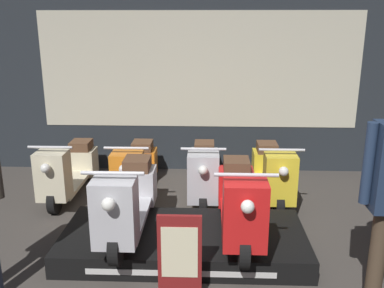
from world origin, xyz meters
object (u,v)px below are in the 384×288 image
object	(u,v)px
scooter_backrow_1	(136,171)
scooter_backrow_3	(272,173)
scooter_display_left	(128,200)
price_sign_board	(180,257)
scooter_backrow_2	(204,172)
scooter_backrow_0	(69,170)
scooter_display_right	(240,201)

from	to	relation	value
scooter_backrow_1	scooter_backrow_3	distance (m)	1.80
scooter_display_left	price_sign_board	size ratio (longest dim) A/B	2.15
scooter_display_left	scooter_backrow_2	distance (m)	1.63
scooter_backrow_0	scooter_display_right	bearing A→B (deg)	-33.70
scooter_display_left	scooter_backrow_3	world-z (taller)	scooter_display_left
scooter_backrow_1	price_sign_board	bearing A→B (deg)	-71.60
scooter_backrow_0	price_sign_board	bearing A→B (deg)	-53.38
price_sign_board	scooter_backrow_2	bearing A→B (deg)	85.54
scooter_backrow_3	scooter_display_left	bearing A→B (deg)	-138.44
scooter_display_right	scooter_backrow_0	bearing A→B (deg)	146.30
scooter_display_right	scooter_backrow_1	bearing A→B (deg)	131.25
scooter_display_left	price_sign_board	world-z (taller)	scooter_display_left
scooter_backrow_2	scooter_backrow_3	world-z (taller)	same
scooter_display_right	price_sign_board	bearing A→B (deg)	-125.84
scooter_display_left	price_sign_board	bearing A→B (deg)	-53.10
scooter_display_right	scooter_backrow_3	world-z (taller)	scooter_display_right
scooter_display_right	scooter_backrow_2	bearing A→B (deg)	104.28
scooter_backrow_2	scooter_backrow_0	bearing A→B (deg)	180.00
scooter_display_right	scooter_backrow_1	world-z (taller)	scooter_display_right
scooter_backrow_0	scooter_backrow_2	world-z (taller)	same
scooter_display_left	scooter_backrow_0	xyz separation A→B (m)	(-1.07, 1.44, -0.22)
scooter_display_right	scooter_backrow_1	xyz separation A→B (m)	(-1.27, 1.44, -0.22)
scooter_display_left	scooter_backrow_3	distance (m)	2.19
scooter_backrow_3	scooter_backrow_0	bearing A→B (deg)	180.00
scooter_backrow_0	scooter_backrow_1	world-z (taller)	same
scooter_backrow_1	scooter_backrow_2	distance (m)	0.90
scooter_backrow_2	price_sign_board	size ratio (longest dim) A/B	2.15
scooter_backrow_0	scooter_backrow_1	xyz separation A→B (m)	(0.90, 0.00, 0.00)
scooter_backrow_2	price_sign_board	bearing A→B (deg)	-94.46
scooter_backrow_0	scooter_backrow_3	distance (m)	2.70
scooter_display_right	scooter_backrow_2	size ratio (longest dim) A/B	1.00
scooter_backrow_0	scooter_backrow_1	size ratio (longest dim) A/B	1.00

